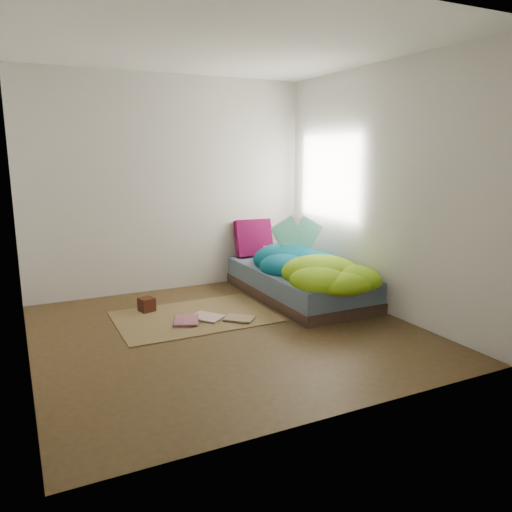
{
  "coord_description": "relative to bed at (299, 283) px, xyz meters",
  "views": [
    {
      "loc": [
        -1.77,
        -4.2,
        1.7
      ],
      "look_at": [
        0.67,
        0.75,
        0.54
      ],
      "focal_mm": 35.0,
      "sensor_mm": 36.0,
      "label": 1
    }
  ],
  "objects": [
    {
      "name": "floor_book_c",
      "position": [
        -1.07,
        -0.56,
        -0.15
      ],
      "size": [
        0.36,
        0.35,
        0.02
      ],
      "primitive_type": "imported",
      "rotation": [
        0.0,
        0.0,
        0.82
      ],
      "color": "tan",
      "rests_on": "rug"
    },
    {
      "name": "rug",
      "position": [
        -1.37,
        -0.17,
        -0.16
      ],
      "size": [
        1.6,
        1.1,
        0.01
      ],
      "primitive_type": "cube",
      "color": "brown",
      "rests_on": "ground"
    },
    {
      "name": "ground",
      "position": [
        -1.22,
        -0.72,
        -0.17
      ],
      "size": [
        3.5,
        3.5,
        0.0
      ],
      "primitive_type": "cube",
      "color": "#44301A",
      "rests_on": "ground"
    },
    {
      "name": "floor_book_a",
      "position": [
        -1.38,
        -0.37,
        -0.14
      ],
      "size": [
        0.39,
        0.41,
        0.03
      ],
      "primitive_type": "imported",
      "rotation": [
        0.0,
        0.0,
        0.62
      ],
      "color": "silver",
      "rests_on": "rug"
    },
    {
      "name": "duvet",
      "position": [
        0.0,
        -0.22,
        0.34
      ],
      "size": [
        0.96,
        1.84,
        0.34
      ],
      "primitive_type": null,
      "color": "#075D78",
      "rests_on": "bed"
    },
    {
      "name": "wooden_box",
      "position": [
        -1.77,
        0.22,
        -0.08
      ],
      "size": [
        0.18,
        0.18,
        0.15
      ],
      "primitive_type": "cube",
      "rotation": [
        0.0,
        0.0,
        0.27
      ],
      "color": "#3E180E",
      "rests_on": "rug"
    },
    {
      "name": "bed",
      "position": [
        0.0,
        0.0,
        0.0
      ],
      "size": [
        1.0,
        2.0,
        0.34
      ],
      "color": "#38291E",
      "rests_on": "ground"
    },
    {
      "name": "floor_book_b",
      "position": [
        -1.62,
        -0.27,
        -0.14
      ],
      "size": [
        0.35,
        0.39,
        0.03
      ],
      "primitive_type": "imported",
      "rotation": [
        0.0,
        0.0,
        -0.37
      ],
      "color": "#CE7782",
      "rests_on": "rug"
    },
    {
      "name": "pillow_magenta",
      "position": [
        -0.16,
        0.91,
        0.41
      ],
      "size": [
        0.49,
        0.2,
        0.48
      ],
      "primitive_type": "cube",
      "rotation": [
        0.0,
        0.0,
        -0.1
      ],
      "color": "#4E0531",
      "rests_on": "bed"
    },
    {
      "name": "pillow_floral",
      "position": [
        0.21,
        0.66,
        0.23
      ],
      "size": [
        0.58,
        0.39,
        0.12
      ],
      "primitive_type": "cube",
      "rotation": [
        0.0,
        0.0,
        0.11
      ],
      "color": "beige",
      "rests_on": "bed"
    },
    {
      "name": "open_book",
      "position": [
        0.08,
        0.19,
        0.67
      ],
      "size": [
        0.52,
        0.22,
        0.31
      ],
      "primitive_type": null,
      "rotation": [
        0.0,
        0.0,
        -0.21
      ],
      "color": "green",
      "rests_on": "duvet"
    },
    {
      "name": "room_walls",
      "position": [
        -1.21,
        -0.71,
        1.46
      ],
      "size": [
        3.54,
        3.54,
        2.62
      ],
      "color": "silver",
      "rests_on": "ground"
    }
  ]
}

